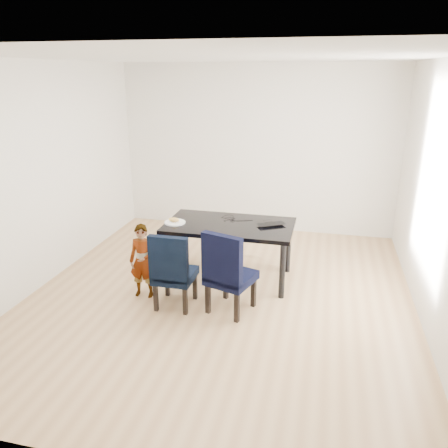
% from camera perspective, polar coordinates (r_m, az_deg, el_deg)
% --- Properties ---
extents(floor, '(4.50, 5.00, 0.01)m').
position_cam_1_polar(floor, '(5.34, -0.50, -9.38)').
color(floor, tan).
rests_on(floor, ground).
extents(ceiling, '(4.50, 5.00, 0.01)m').
position_cam_1_polar(ceiling, '(4.69, -0.61, 21.08)').
color(ceiling, white).
rests_on(ceiling, wall_back).
extents(wall_back, '(4.50, 0.01, 2.70)m').
position_cam_1_polar(wall_back, '(7.24, 4.30, 9.65)').
color(wall_back, white).
rests_on(wall_back, ground).
extents(wall_front, '(4.50, 0.01, 2.70)m').
position_cam_1_polar(wall_front, '(2.63, -13.98, -8.73)').
color(wall_front, silver).
rests_on(wall_front, ground).
extents(wall_left, '(0.01, 5.00, 2.70)m').
position_cam_1_polar(wall_left, '(5.80, -22.84, 5.75)').
color(wall_left, white).
rests_on(wall_left, ground).
extents(wall_right, '(0.01, 5.00, 2.70)m').
position_cam_1_polar(wall_right, '(4.84, 26.38, 2.77)').
color(wall_right, white).
rests_on(wall_right, ground).
extents(dining_table, '(1.60, 0.90, 0.75)m').
position_cam_1_polar(dining_table, '(5.62, 0.71, -3.59)').
color(dining_table, black).
rests_on(dining_table, floor).
extents(chair_left, '(0.44, 0.46, 0.91)m').
position_cam_1_polar(chair_left, '(4.98, -6.42, -5.83)').
color(chair_left, black).
rests_on(chair_left, floor).
extents(chair_right, '(0.59, 0.60, 0.97)m').
position_cam_1_polar(chair_right, '(4.84, 0.94, -6.11)').
color(chair_right, black).
rests_on(chair_right, floor).
extents(child, '(0.34, 0.23, 0.90)m').
position_cam_1_polar(child, '(5.24, -10.55, -4.79)').
color(child, orange).
rests_on(child, floor).
extents(plate, '(0.33, 0.33, 0.01)m').
position_cam_1_polar(plate, '(5.54, -6.44, 0.21)').
color(plate, white).
rests_on(plate, dining_table).
extents(sandwich, '(0.16, 0.11, 0.06)m').
position_cam_1_polar(sandwich, '(5.54, -6.57, 0.56)').
color(sandwich, '#C29445').
rests_on(sandwich, plate).
extents(laptop, '(0.41, 0.37, 0.03)m').
position_cam_1_polar(laptop, '(5.49, 6.00, 0.08)').
color(laptop, black).
rests_on(laptop, dining_table).
extents(cable_tangle, '(0.18, 0.18, 0.01)m').
position_cam_1_polar(cable_tangle, '(5.61, 0.68, 0.51)').
color(cable_tangle, black).
rests_on(cable_tangle, dining_table).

